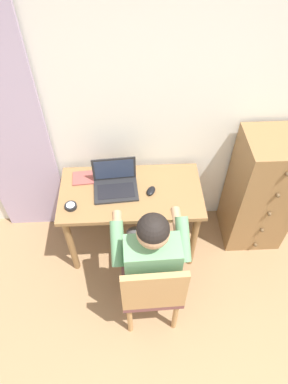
# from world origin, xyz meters

# --- Properties ---
(wall_back) EXTENTS (4.80, 0.05, 2.50)m
(wall_back) POSITION_xyz_m (0.00, 2.20, 1.25)
(wall_back) COLOR silver
(wall_back) RESTS_ON ground_plane
(curtain_panel) EXTENTS (0.58, 0.03, 2.23)m
(curtain_panel) POSITION_xyz_m (-1.24, 2.13, 1.12)
(curtain_panel) COLOR #B29EBC
(curtain_panel) RESTS_ON ground_plane
(desk) EXTENTS (1.13, 0.58, 0.73)m
(desk) POSITION_xyz_m (-0.34, 1.84, 0.61)
(desk) COLOR olive
(desk) RESTS_ON ground_plane
(dresser) EXTENTS (0.50, 0.47, 1.14)m
(dresser) POSITION_xyz_m (0.77, 1.92, 0.57)
(dresser) COLOR olive
(dresser) RESTS_ON ground_plane
(chair) EXTENTS (0.43, 0.41, 0.90)m
(chair) POSITION_xyz_m (-0.21, 1.12, 0.51)
(chair) COLOR brown
(chair) RESTS_ON ground_plane
(person_seated) EXTENTS (0.54, 0.59, 1.22)m
(person_seated) POSITION_xyz_m (-0.21, 1.31, 0.69)
(person_seated) COLOR #4C4C4C
(person_seated) RESTS_ON ground_plane
(laptop) EXTENTS (0.36, 0.27, 0.24)m
(laptop) POSITION_xyz_m (-0.45, 1.88, 0.78)
(laptop) COLOR #232326
(laptop) RESTS_ON desk
(computer_mouse) EXTENTS (0.10, 0.12, 0.03)m
(computer_mouse) POSITION_xyz_m (-0.18, 1.82, 0.74)
(computer_mouse) COLOR black
(computer_mouse) RESTS_ON desk
(desk_clock) EXTENTS (0.09, 0.09, 0.03)m
(desk_clock) POSITION_xyz_m (-0.79, 1.70, 0.74)
(desk_clock) COLOR black
(desk_clock) RESTS_ON desk
(notebook_pad) EXTENTS (0.22, 0.17, 0.01)m
(notebook_pad) POSITION_xyz_m (-0.70, 2.00, 0.73)
(notebook_pad) COLOR #994742
(notebook_pad) RESTS_ON desk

